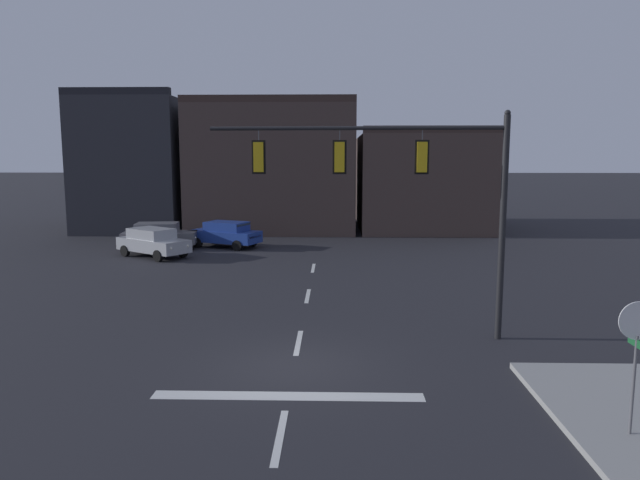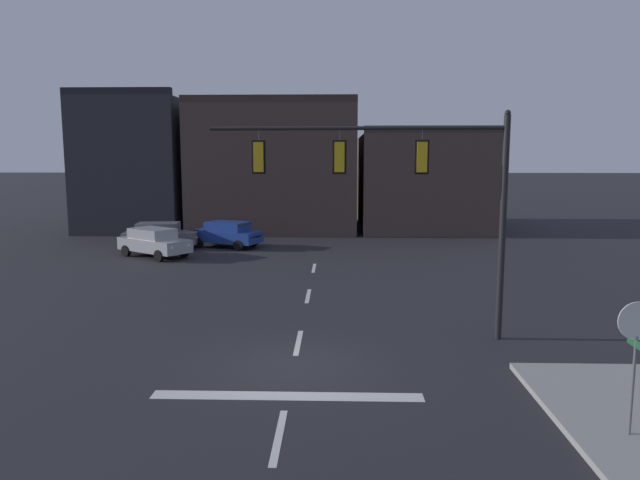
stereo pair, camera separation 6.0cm
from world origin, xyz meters
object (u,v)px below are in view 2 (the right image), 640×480
car_lot_middle (154,242)px  car_lot_farside (160,235)px  signal_mast_near_side (406,179)px  stop_sign (636,336)px  car_lot_nearside (226,234)px

car_lot_middle → car_lot_farside: (-0.51, 2.85, 0.00)m
signal_mast_near_side → stop_sign: 8.12m
car_lot_farside → stop_sign: bearing=-55.3°
stop_sign → car_lot_nearside: bearing=117.1°
stop_sign → car_lot_middle: stop_sign is taller
car_lot_nearside → car_lot_farside: size_ratio=1.03×
stop_sign → car_lot_nearside: 27.81m
car_lot_nearside → signal_mast_near_side: bearing=-63.6°
stop_sign → car_lot_nearside: (-12.67, 24.73, -1.29)m
signal_mast_near_side → car_lot_nearside: signal_mast_near_side is taller
signal_mast_near_side → stop_sign: bearing=-61.0°
car_lot_nearside → stop_sign: bearing=-62.9°
car_lot_nearside → car_lot_middle: (-3.41, -3.61, 0.00)m
stop_sign → car_lot_nearside: stop_sign is taller
car_lot_nearside → car_lot_farside: bearing=-169.0°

